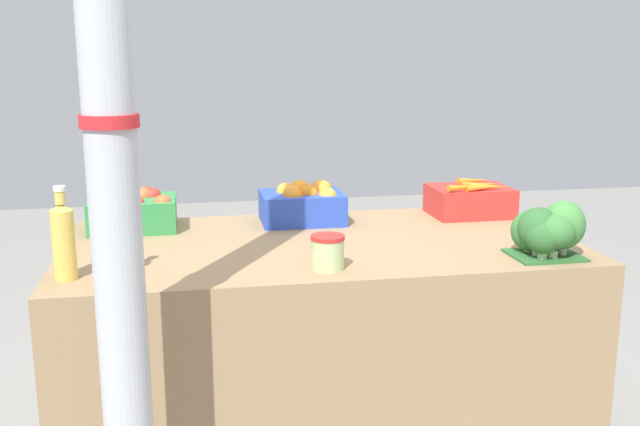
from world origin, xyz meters
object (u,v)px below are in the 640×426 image
apple_crate (134,210)px  juice_bottle_cloudy (110,240)px  pickle_jar (328,252)px  broccoli_pile (547,231)px  juice_bottle_golden (63,240)px  support_pole (110,137)px  carrot_crate (470,200)px  orange_crate (303,203)px

apple_crate → juice_bottle_cloudy: size_ratio=1.18×
juice_bottle_cloudy → pickle_jar: (0.64, -0.04, -0.06)m
broccoli_pile → juice_bottle_golden: 1.48m
broccoli_pile → support_pole: bearing=-163.5°
carrot_crate → juice_bottle_golden: size_ratio=1.14×
juice_bottle_golden → carrot_crate: bearing=21.8°
juice_bottle_golden → pickle_jar: bearing=-3.1°
support_pole → juice_bottle_golden: bearing=114.3°
juice_bottle_cloudy → pickle_jar: bearing=-3.7°
apple_crate → orange_crate: orange_crate is taller
support_pole → juice_bottle_cloudy: (-0.06, 0.42, -0.34)m
pickle_jar → carrot_crate: bearing=41.6°
support_pole → orange_crate: (0.60, 1.02, -0.38)m
carrot_crate → juice_bottle_golden: 1.59m
orange_crate → carrot_crate: orange_crate is taller
carrot_crate → pickle_jar: (-0.71, -0.63, -0.01)m
juice_bottle_cloudy → juice_bottle_golden: bearing=180.0°
carrot_crate → apple_crate: bearing=179.8°
broccoli_pile → pickle_jar: 0.71m
broccoli_pile → juice_bottle_cloudy: (-1.35, 0.04, 0.02)m
support_pole → apple_crate: (-0.04, 1.02, -0.38)m
juice_bottle_golden → pickle_jar: (0.76, -0.04, -0.06)m
support_pole → pickle_jar: size_ratio=24.94×
juice_bottle_cloudy → broccoli_pile: bearing=-1.8°
support_pole → broccoli_pile: bearing=16.5°
orange_crate → juice_bottle_golden: size_ratio=1.14×
support_pole → broccoli_pile: support_pole is taller
orange_crate → juice_bottle_golden: bearing=-142.8°
apple_crate → orange_crate: 0.64m
support_pole → juice_bottle_cloudy: size_ratio=9.90×
broccoli_pile → pickle_jar: (-0.71, 0.00, -0.04)m
support_pole → apple_crate: 1.09m
pickle_jar → support_pole: bearing=-146.3°
pickle_jar → juice_bottle_cloudy: bearing=176.3°
juice_bottle_golden → apple_crate: bearing=75.5°
support_pole → broccoli_pile: size_ratio=11.38×
orange_crate → broccoli_pile: broccoli_pile is taller
apple_crate → carrot_crate: size_ratio=1.00×
juice_bottle_cloudy → pickle_jar: size_ratio=2.52×
apple_crate → juice_bottle_golden: 0.62m
apple_crate → juice_bottle_golden: size_ratio=1.14×
support_pole → orange_crate: size_ratio=8.39×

